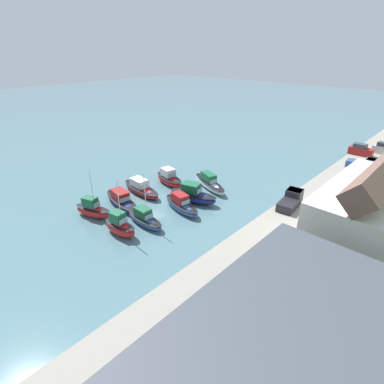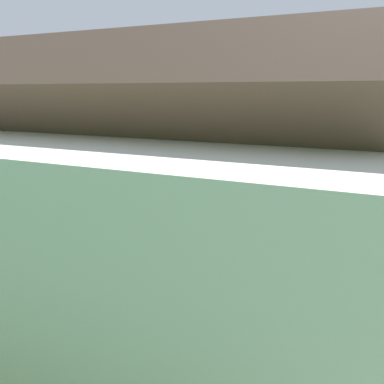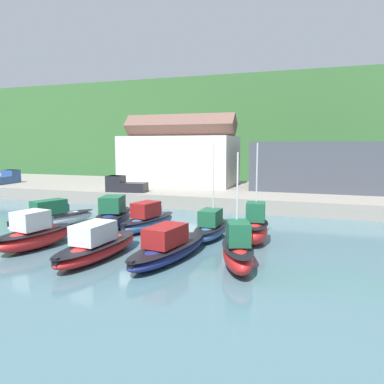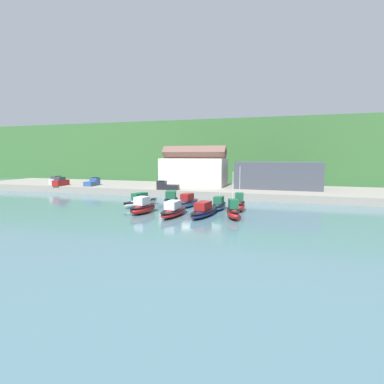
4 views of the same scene
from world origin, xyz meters
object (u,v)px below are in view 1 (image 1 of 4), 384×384
parked_car_1 (361,150)px  moored_boat_1 (193,195)px  moored_boat_4 (120,226)px  pickup_truck_1 (291,200)px  moored_boat_2 (181,205)px  moored_boat_8 (93,210)px  moored_boat_0 (209,183)px  pickup_truck_0 (365,164)px  moored_boat_3 (144,219)px  moored_boat_6 (141,188)px  moored_boat_7 (121,201)px  moored_boat_5 (169,178)px

parked_car_1 → moored_boat_1: bearing=-20.8°
moored_boat_4 → pickup_truck_1: bearing=138.0°
moored_boat_2 → moored_boat_8: moored_boat_8 is taller
moored_boat_0 → pickup_truck_0: bearing=162.2°
moored_boat_1 → pickup_truck_0: size_ratio=1.54×
moored_boat_3 → moored_boat_8: 7.29m
pickup_truck_1 → moored_boat_1: bearing=-161.4°
moored_boat_3 → parked_car_1: moored_boat_3 is taller
moored_boat_0 → moored_boat_4: (17.29, 0.68, 0.25)m
moored_boat_4 → moored_boat_6: moored_boat_4 is taller
parked_car_1 → pickup_truck_1: 28.26m
moored_boat_0 → moored_boat_6: bearing=-17.3°
pickup_truck_0 → pickup_truck_1: (20.88, -2.99, 0.00)m
moored_boat_8 → pickup_truck_1: (-17.92, 18.74, 1.29)m
moored_boat_6 → moored_boat_8: (8.68, 0.96, 0.21)m
moored_boat_6 → pickup_truck_1: size_ratio=1.63×
moored_boat_7 → pickup_truck_0: size_ratio=1.74×
moored_boat_4 → moored_boat_1: bearing=170.5°
moored_boat_8 → moored_boat_7: bearing=158.2°
moored_boat_3 → moored_boat_4: moored_boat_4 is taller
moored_boat_2 → pickup_truck_0: pickup_truck_0 is taller
moored_boat_2 → pickup_truck_1: bearing=137.6°
pickup_truck_0 → pickup_truck_1: bearing=-13.6°
moored_boat_0 → moored_boat_7: moored_boat_0 is taller
moored_boat_1 → moored_boat_5: size_ratio=1.19×
moored_boat_6 → moored_boat_3: bearing=57.6°
moored_boat_3 → pickup_truck_1: moored_boat_3 is taller
moored_boat_4 → parked_car_1: size_ratio=1.70×
moored_boat_3 → pickup_truck_1: size_ratio=1.45×
moored_boat_2 → pickup_truck_1: size_ratio=1.43×
pickup_truck_0 → moored_boat_0: bearing=-42.6°
moored_boat_6 → moored_boat_7: bearing=17.8°
moored_boat_6 → pickup_truck_1: 21.81m
moored_boat_7 → moored_boat_5: bearing=-168.0°
pickup_truck_1 → moored_boat_2: bearing=-150.0°
parked_car_1 → pickup_truck_1: (28.26, -0.23, -0.10)m
moored_boat_1 → moored_boat_4: size_ratio=1.05×
moored_boat_0 → moored_boat_1: size_ratio=1.09×
pickup_truck_0 → moored_boat_4: bearing=-27.4°
moored_boat_5 → pickup_truck_1: (-3.90, 19.12, 1.36)m
moored_boat_1 → moored_boat_8: 13.80m
moored_boat_8 → pickup_truck_0: size_ratio=1.36×
moored_boat_2 → moored_boat_8: (9.15, -7.23, 0.18)m
moored_boat_1 → pickup_truck_1: 13.46m
moored_boat_6 → moored_boat_1: bearing=117.0°
moored_boat_3 → pickup_truck_0: moored_boat_3 is taller
moored_boat_6 → pickup_truck_1: pickup_truck_1 is taller
moored_boat_2 → pickup_truck_0: bearing=164.2°
moored_boat_4 → moored_boat_8: bearing=-96.8°
moored_boat_3 → moored_boat_6: 9.07m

